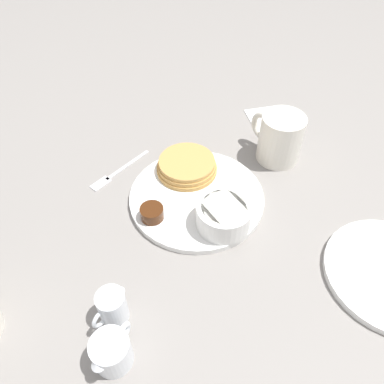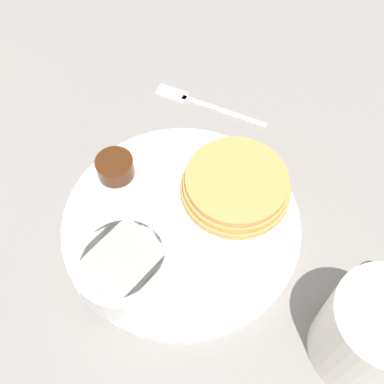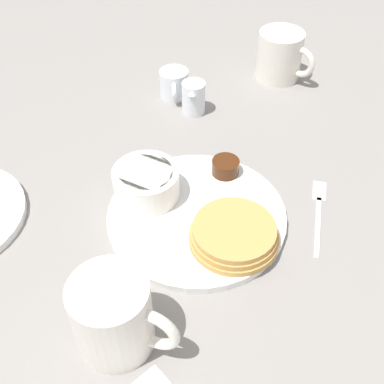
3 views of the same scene
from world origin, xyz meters
name	(u,v)px [view 2 (image 2 of 3)]	position (x,y,z in m)	size (l,w,h in m)	color
ground_plane	(181,226)	(0.00, 0.00, 0.00)	(4.00, 4.00, 0.00)	gray
plate	(181,223)	(0.00, 0.00, 0.01)	(0.26, 0.26, 0.01)	white
pancake_stack	(236,185)	(0.07, 0.01, 0.03)	(0.12, 0.12, 0.03)	tan
bowl	(125,266)	(-0.08, -0.03, 0.04)	(0.10, 0.10, 0.05)	white
syrup_cup	(115,167)	(-0.04, 0.09, 0.02)	(0.04, 0.04, 0.02)	#47230F
butter_ramekin	(105,272)	(-0.09, -0.02, 0.03)	(0.04, 0.04, 0.04)	white
coffee_mug	(372,330)	(0.09, -0.19, 0.05)	(0.12, 0.09, 0.10)	silver
fork	(197,102)	(0.10, 0.15, 0.00)	(0.10, 0.13, 0.00)	silver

